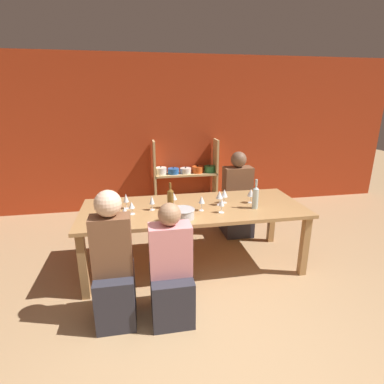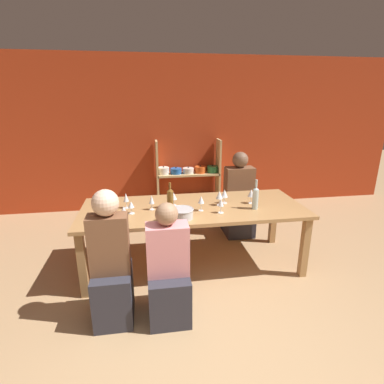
{
  "view_description": "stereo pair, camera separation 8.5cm",
  "coord_description": "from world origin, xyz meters",
  "px_view_note": "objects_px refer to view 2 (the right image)",
  "views": [
    {
      "loc": [
        -0.5,
        -1.6,
        1.98
      ],
      "look_at": [
        0.12,
        1.73,
        0.92
      ],
      "focal_mm": 28.0,
      "sensor_mm": 36.0,
      "label": 1
    },
    {
      "loc": [
        -0.41,
        -1.61,
        1.98
      ],
      "look_at": [
        0.12,
        1.73,
        0.92
      ],
      "focal_mm": 28.0,
      "sensor_mm": 36.0,
      "label": 2
    }
  ],
  "objects_px": {
    "person_near_b": "(112,272)",
    "shelf_unit": "(190,184)",
    "wine_glass_white_e": "(221,203)",
    "wine_glass_empty_c": "(174,196)",
    "wine_bottle_green": "(255,197)",
    "wine_bottle_dark": "(170,198)",
    "wine_glass_white_f": "(225,194)",
    "wine_glass_white_b": "(201,200)",
    "wine_glass_white_a": "(219,195)",
    "person_near_a": "(168,277)",
    "wine_glass_empty_a": "(251,193)",
    "wine_glass_empty_b": "(152,200)",
    "person_far_a": "(238,204)",
    "wine_glass_red_b": "(126,198)",
    "mixing_bowl": "(182,213)",
    "wine_glass_white_d": "(131,205)",
    "wine_glass_red_a": "(164,210)",
    "dining_table": "(193,213)",
    "wine_glass_white_c": "(124,211)"
  },
  "relations": [
    {
      "from": "person_near_b",
      "to": "shelf_unit",
      "type": "bearing_deg",
      "value": 68.01
    },
    {
      "from": "wine_glass_white_e",
      "to": "wine_glass_empty_c",
      "type": "height_order",
      "value": "wine_glass_white_e"
    },
    {
      "from": "wine_bottle_green",
      "to": "wine_bottle_dark",
      "type": "distance_m",
      "value": 0.97
    },
    {
      "from": "wine_glass_white_f",
      "to": "wine_glass_white_b",
      "type": "bearing_deg",
      "value": -147.63
    },
    {
      "from": "wine_glass_white_a",
      "to": "wine_glass_white_f",
      "type": "relative_size",
      "value": 1.02
    },
    {
      "from": "person_near_a",
      "to": "wine_glass_white_e",
      "type": "bearing_deg",
      "value": 43.89
    },
    {
      "from": "shelf_unit",
      "to": "wine_glass_white_e",
      "type": "distance_m",
      "value": 2.28
    },
    {
      "from": "wine_glass_empty_c",
      "to": "wine_glass_empty_a",
      "type": "bearing_deg",
      "value": -4.55
    },
    {
      "from": "wine_glass_empty_b",
      "to": "wine_glass_white_e",
      "type": "xyz_separation_m",
      "value": [
        0.75,
        -0.22,
        -0.0
      ]
    },
    {
      "from": "person_far_a",
      "to": "person_near_b",
      "type": "relative_size",
      "value": 0.99
    },
    {
      "from": "wine_glass_white_f",
      "to": "person_near_b",
      "type": "relative_size",
      "value": 0.14
    },
    {
      "from": "wine_glass_empty_a",
      "to": "wine_glass_empty_b",
      "type": "relative_size",
      "value": 1.01
    },
    {
      "from": "wine_glass_red_b",
      "to": "wine_glass_white_f",
      "type": "bearing_deg",
      "value": -0.55
    },
    {
      "from": "shelf_unit",
      "to": "wine_glass_white_a",
      "type": "xyz_separation_m",
      "value": [
        0.05,
        -1.99,
        0.42
      ]
    },
    {
      "from": "wine_glass_white_f",
      "to": "wine_glass_red_b",
      "type": "xyz_separation_m",
      "value": [
        -1.16,
        0.01,
        0.0
      ]
    },
    {
      "from": "shelf_unit",
      "to": "mixing_bowl",
      "type": "relative_size",
      "value": 5.11
    },
    {
      "from": "wine_glass_white_f",
      "to": "person_near_b",
      "type": "height_order",
      "value": "person_near_b"
    },
    {
      "from": "person_near_a",
      "to": "wine_glass_empty_a",
      "type": "bearing_deg",
      "value": 38.93
    },
    {
      "from": "wine_glass_red_b",
      "to": "person_far_a",
      "type": "distance_m",
      "value": 1.8
    },
    {
      "from": "wine_glass_white_a",
      "to": "wine_glass_empty_a",
      "type": "xyz_separation_m",
      "value": [
        0.39,
        0.01,
        0.0
      ]
    },
    {
      "from": "mixing_bowl",
      "to": "wine_glass_white_e",
      "type": "height_order",
      "value": "wine_glass_white_e"
    },
    {
      "from": "wine_bottle_dark",
      "to": "wine_glass_empty_a",
      "type": "distance_m",
      "value": 0.97
    },
    {
      "from": "wine_glass_white_b",
      "to": "wine_glass_white_d",
      "type": "distance_m",
      "value": 0.77
    },
    {
      "from": "wine_bottle_dark",
      "to": "wine_glass_empty_a",
      "type": "bearing_deg",
      "value": 0.96
    },
    {
      "from": "mixing_bowl",
      "to": "wine_glass_empty_c",
      "type": "height_order",
      "value": "wine_glass_empty_c"
    },
    {
      "from": "wine_glass_white_d",
      "to": "wine_glass_white_e",
      "type": "relative_size",
      "value": 0.86
    },
    {
      "from": "mixing_bowl",
      "to": "person_far_a",
      "type": "relative_size",
      "value": 0.2
    },
    {
      "from": "wine_bottle_dark",
      "to": "wine_glass_red_a",
      "type": "height_order",
      "value": "wine_bottle_dark"
    },
    {
      "from": "wine_glass_red_b",
      "to": "wine_glass_white_b",
      "type": "bearing_deg",
      "value": -14.55
    },
    {
      "from": "wine_glass_empty_c",
      "to": "dining_table",
      "type": "bearing_deg",
      "value": -21.42
    },
    {
      "from": "dining_table",
      "to": "wine_glass_white_c",
      "type": "bearing_deg",
      "value": -159.89
    },
    {
      "from": "person_near_b",
      "to": "mixing_bowl",
      "type": "bearing_deg",
      "value": 34.97
    },
    {
      "from": "wine_glass_white_a",
      "to": "person_near_b",
      "type": "relative_size",
      "value": 0.14
    },
    {
      "from": "person_near_a",
      "to": "mixing_bowl",
      "type": "bearing_deg",
      "value": 69.67
    },
    {
      "from": "wine_glass_white_f",
      "to": "wine_glass_white_c",
      "type": "bearing_deg",
      "value": -163.24
    },
    {
      "from": "wine_glass_white_b",
      "to": "wine_glass_white_d",
      "type": "height_order",
      "value": "wine_glass_white_b"
    },
    {
      "from": "wine_glass_white_d",
      "to": "wine_glass_empty_c",
      "type": "relative_size",
      "value": 0.91
    },
    {
      "from": "wine_glass_white_b",
      "to": "person_far_a",
      "type": "bearing_deg",
      "value": 51.92
    },
    {
      "from": "mixing_bowl",
      "to": "wine_glass_empty_a",
      "type": "relative_size",
      "value": 1.42
    },
    {
      "from": "shelf_unit",
      "to": "wine_glass_red_b",
      "type": "distance_m",
      "value": 2.22
    },
    {
      "from": "dining_table",
      "to": "person_near_a",
      "type": "xyz_separation_m",
      "value": [
        -0.37,
        -0.86,
        -0.27
      ]
    },
    {
      "from": "wine_glass_empty_c",
      "to": "shelf_unit",
      "type": "bearing_deg",
      "value": 75.9
    },
    {
      "from": "wine_glass_white_e",
      "to": "wine_glass_empty_c",
      "type": "relative_size",
      "value": 1.06
    },
    {
      "from": "wine_glass_white_f",
      "to": "person_far_a",
      "type": "bearing_deg",
      "value": 60.48
    },
    {
      "from": "wine_glass_white_f",
      "to": "wine_glass_red_b",
      "type": "relative_size",
      "value": 0.96
    },
    {
      "from": "mixing_bowl",
      "to": "wine_glass_white_f",
      "type": "distance_m",
      "value": 0.69
    },
    {
      "from": "shelf_unit",
      "to": "wine_bottle_dark",
      "type": "height_order",
      "value": "shelf_unit"
    },
    {
      "from": "wine_glass_white_c",
      "to": "wine_glass_white_d",
      "type": "xyz_separation_m",
      "value": [
        0.07,
        0.18,
        -0.01
      ]
    },
    {
      "from": "mixing_bowl",
      "to": "wine_glass_empty_b",
      "type": "distance_m",
      "value": 0.44
    },
    {
      "from": "shelf_unit",
      "to": "wine_glass_empty_b",
      "type": "height_order",
      "value": "shelf_unit"
    }
  ]
}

